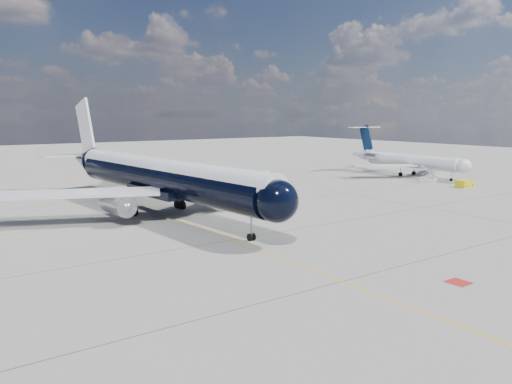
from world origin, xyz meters
TOP-DOWN VIEW (x-y plane):
  - ground at (0.00, 30.00)m, footprint 320.00×320.00m
  - taxiway_centerline at (0.00, 25.00)m, footprint 0.16×160.00m
  - red_marking at (6.80, -10.00)m, footprint 1.60×1.60m
  - main_airliner at (-0.08, 27.25)m, footprint 41.84×51.09m
  - regional_jet at (56.58, 34.63)m, footprint 25.77×29.58m
  - boarding_stair at (52.05, 25.44)m, footprint 3.04×3.37m
  - service_tug at (51.20, 17.69)m, footprint 3.12×1.89m

SIDE VIEW (x-z plane):
  - ground at x=0.00m, z-range 0.00..0.00m
  - taxiway_centerline at x=0.00m, z-range 0.00..0.01m
  - red_marking at x=6.80m, z-range 0.00..0.01m
  - boarding_stair at x=52.05m, z-range -0.96..2.09m
  - service_tug at x=51.20m, z-range -0.02..1.19m
  - regional_jet at x=56.58m, z-range -1.85..8.18m
  - main_airliner at x=-0.08m, z-range -2.80..11.95m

